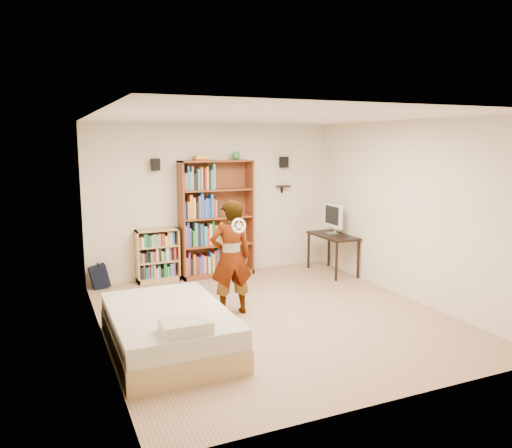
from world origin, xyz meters
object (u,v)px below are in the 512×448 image
Objects in this scene: low_bookshelf at (158,255)px; computer_desk at (332,254)px; person at (231,257)px; tall_bookshelf at (217,219)px; daybed at (169,324)px.

low_bookshelf is 0.87× the size of computer_desk.
low_bookshelf is 0.57× the size of person.
low_bookshelf is at bearing 166.46° from computer_desk.
low_bookshelf reaches higher than computer_desk.
daybed is (-1.56, -2.80, -0.73)m from tall_bookshelf.
person is at bearing 37.24° from daybed.
low_bookshelf reaches higher than daybed.
tall_bookshelf is 2.04m from person.
low_bookshelf is at bearing -68.28° from person.
tall_bookshelf reaches higher than person.
daybed is 1.46m from person.
person is at bearing -152.35° from computer_desk.
person is at bearing -103.53° from tall_bookshelf.
daybed is at bearing -100.17° from low_bookshelf.
computer_desk reaches higher than daybed.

